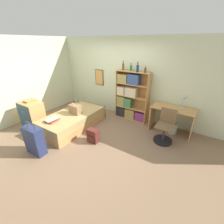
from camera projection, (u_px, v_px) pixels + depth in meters
The scene contains 19 objects.
ground_plane at pixel (91, 133), 4.39m from camera, with size 14.00×14.00×0.00m, color #84664C.
wall_back at pixel (121, 78), 5.12m from camera, with size 10.00×0.09×2.60m.
wall_left at pixel (33, 79), 5.02m from camera, with size 0.06×10.00×2.60m.
bed at pixel (74, 120), 4.67m from camera, with size 1.05×2.01×0.44m.
handbag at pixel (75, 109), 4.51m from camera, with size 0.36×0.21×0.44m.
book_stack_on_bed at pixel (52, 120), 4.12m from camera, with size 0.32×0.37×0.07m.
suitcase at pixel (34, 141), 3.48m from camera, with size 0.50×0.24×0.82m.
dresser at pixel (32, 115), 4.56m from camera, with size 0.68×0.49×0.82m.
magazine_pile_on_dresser at pixel (30, 101), 4.43m from camera, with size 0.26×0.34×0.05m.
bookcase at pixel (129, 98), 4.98m from camera, with size 1.09×0.30×1.61m.
bottle_green at pixel (123, 66), 4.70m from camera, with size 0.07×0.07×0.28m.
bottle_brown at pixel (131, 68), 4.60m from camera, with size 0.07×0.07×0.23m.
bottle_clear at pixel (138, 68), 4.41m from camera, with size 0.08×0.08×0.28m.
bottle_blue at pixel (145, 70), 4.31m from camera, with size 0.06×0.06×0.19m.
desk at pixel (172, 115), 4.26m from camera, with size 1.17×0.57×0.76m.
desk_lamp at pixel (185, 99), 4.00m from camera, with size 0.19×0.14×0.41m.
desk_chair at pixel (164, 132), 3.94m from camera, with size 0.48×0.48×0.88m.
backpack at pixel (93, 136), 3.95m from camera, with size 0.30×0.21×0.37m.
waste_bin at pixel (173, 128), 4.34m from camera, with size 0.24×0.24×0.30m.
Camera 1 is at (2.51, -2.80, 2.43)m, focal length 24.00 mm.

